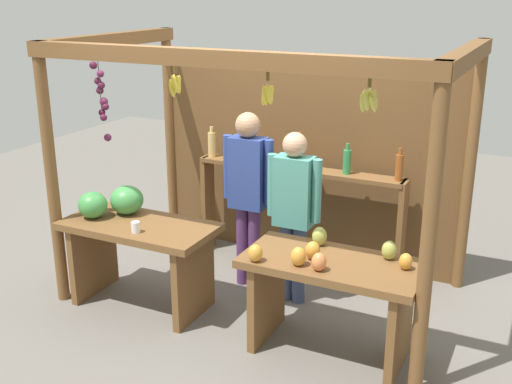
# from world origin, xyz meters

# --- Properties ---
(ground_plane) EXTENTS (12.00, 12.00, 0.00)m
(ground_plane) POSITION_xyz_m (0.00, 0.00, 0.00)
(ground_plane) COLOR slate
(ground_plane) RESTS_ON ground
(market_stall) EXTENTS (3.21, 1.89, 2.23)m
(market_stall) POSITION_xyz_m (-0.00, 0.41, 1.30)
(market_stall) COLOR brown
(market_stall) RESTS_ON ground
(fruit_counter_left) EXTENTS (1.30, 0.67, 1.00)m
(fruit_counter_left) POSITION_xyz_m (-0.93, -0.65, 0.62)
(fruit_counter_left) COLOR brown
(fruit_counter_left) RESTS_ON ground
(fruit_counter_right) EXTENTS (1.30, 0.65, 0.90)m
(fruit_counter_right) POSITION_xyz_m (0.85, -0.67, 0.57)
(fruit_counter_right) COLOR brown
(fruit_counter_right) RESTS_ON ground
(bottle_shelf_unit) EXTENTS (2.06, 0.22, 1.34)m
(bottle_shelf_unit) POSITION_xyz_m (0.03, 0.67, 0.79)
(bottle_shelf_unit) COLOR brown
(bottle_shelf_unit) RESTS_ON ground
(vendor_man) EXTENTS (0.48, 0.22, 1.61)m
(vendor_man) POSITION_xyz_m (-0.20, 0.08, 0.97)
(vendor_man) COLOR #573164
(vendor_man) RESTS_ON ground
(vendor_woman) EXTENTS (0.48, 0.20, 1.51)m
(vendor_woman) POSITION_xyz_m (0.28, -0.04, 0.90)
(vendor_woman) COLOR #394A6F
(vendor_woman) RESTS_ON ground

